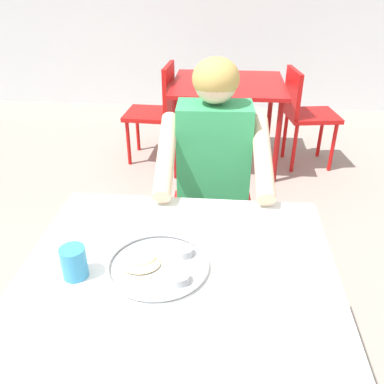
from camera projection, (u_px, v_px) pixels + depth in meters
name	position (u px, v px, depth m)	size (l,w,h in m)	color
table_foreground	(178.00, 290.00, 1.30)	(1.00, 0.92, 0.73)	white
thali_tray	(160.00, 265.00, 1.28)	(0.33, 0.33, 0.03)	#B7BABF
drinking_cup	(74.00, 261.00, 1.23)	(0.08, 0.08, 0.10)	#338CBF
chair_foreground	(212.00, 198.00, 2.18)	(0.44, 0.46, 0.81)	red
diner_foreground	(213.00, 173.00, 1.86)	(0.50, 0.56, 1.23)	#393939
table_background_red	(228.00, 92.00, 3.37)	(0.92, 0.86, 0.71)	#B71414
chair_red_left	(157.00, 107.00, 3.49)	(0.42, 0.42, 0.85)	red
chair_red_right	(304.00, 110.00, 3.39)	(0.46, 0.44, 0.83)	red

